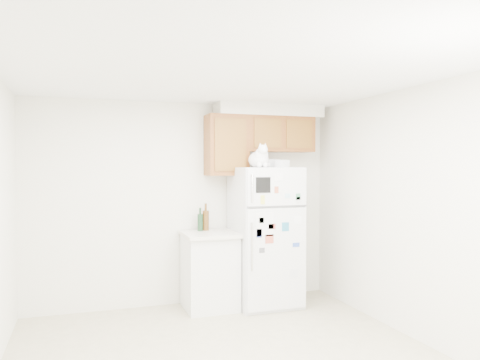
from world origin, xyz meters
name	(u,v)px	position (x,y,z in m)	size (l,w,h in m)	color
room_shell	(238,171)	(0.12, 0.24, 1.67)	(3.84, 4.04, 2.52)	white
refrigerator	(265,236)	(0.93, 1.61, 0.85)	(0.76, 0.78, 1.70)	silver
base_counter	(210,270)	(0.24, 1.68, 0.46)	(0.64, 0.64, 0.92)	white
cat	(260,158)	(0.80, 1.46, 1.81)	(0.28, 0.42, 0.29)	white
storage_box_back	(271,163)	(1.03, 1.66, 1.75)	(0.18, 0.13, 0.10)	white
storage_box_front	(282,164)	(1.10, 1.47, 1.74)	(0.15, 0.11, 0.09)	white
bottle_green	(200,219)	(0.17, 1.84, 1.06)	(0.07, 0.07, 0.28)	#19381E
bottle_amber	(206,217)	(0.24, 1.86, 1.09)	(0.08, 0.08, 0.34)	#593814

